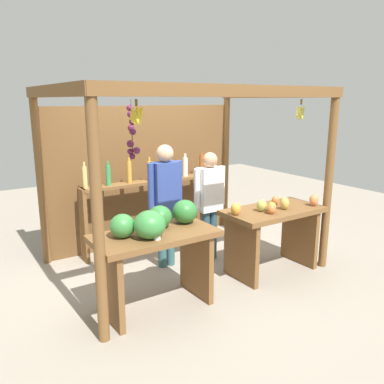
{
  "coord_description": "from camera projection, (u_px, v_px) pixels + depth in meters",
  "views": [
    {
      "loc": [
        -2.55,
        -4.11,
        2.11
      ],
      "look_at": [
        0.0,
        -0.21,
        1.02
      ],
      "focal_mm": 36.8,
      "sensor_mm": 36.0,
      "label": 1
    }
  ],
  "objects": [
    {
      "name": "ground_plane",
      "position": [
        183.0,
        264.0,
        5.19
      ],
      "size": [
        12.0,
        12.0,
        0.0
      ],
      "primitive_type": "plane",
      "color": "gray",
      "rests_on": "ground"
    },
    {
      "name": "market_stall",
      "position": [
        164.0,
        159.0,
        5.26
      ],
      "size": [
        3.1,
        2.18,
        2.26
      ],
      "color": "brown",
      "rests_on": "ground"
    },
    {
      "name": "fruit_counter_left",
      "position": [
        156.0,
        240.0,
        3.97
      ],
      "size": [
        1.25,
        0.64,
        1.09
      ],
      "color": "brown",
      "rests_on": "ground"
    },
    {
      "name": "fruit_counter_right",
      "position": [
        273.0,
        225.0,
        4.85
      ],
      "size": [
        1.26,
        0.64,
        0.96
      ],
      "color": "brown",
      "rests_on": "ground"
    },
    {
      "name": "bottle_shelf_unit",
      "position": [
        150.0,
        194.0,
        5.6
      ],
      "size": [
        1.98,
        0.22,
        1.35
      ],
      "color": "brown",
      "rests_on": "ground"
    },
    {
      "name": "vendor_man",
      "position": [
        165.0,
        195.0,
        4.93
      ],
      "size": [
        0.48,
        0.21,
        1.58
      ],
      "rotation": [
        0.0,
        0.0,
        -0.17
      ],
      "color": "#325B60",
      "rests_on": "ground"
    },
    {
      "name": "vendor_woman",
      "position": [
        210.0,
        197.0,
        5.16
      ],
      "size": [
        0.48,
        0.2,
        1.46
      ],
      "rotation": [
        0.0,
        0.0,
        0.05
      ],
      "color": "#294755",
      "rests_on": "ground"
    }
  ]
}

